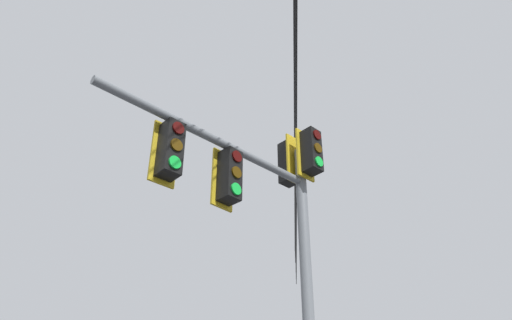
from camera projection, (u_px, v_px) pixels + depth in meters
The scene contains 2 objects.
signal_mast_assembly at pixel (269, 217), 8.33m from camera, with size 1.49×4.43×7.32m.
overhead_wire_span at pixel (295, 104), 11.54m from camera, with size 17.57×12.11×1.83m.
Camera 1 is at (-6.16, 4.27, 1.71)m, focal length 34.91 mm.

